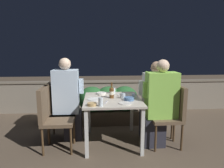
# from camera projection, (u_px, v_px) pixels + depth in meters

# --- Properties ---
(ground_plane) EXTENTS (16.00, 16.00, 0.00)m
(ground_plane) POSITION_uv_depth(u_px,v_px,m) (112.00, 142.00, 3.24)
(ground_plane) COLOR brown
(parapet_wall) EXTENTS (9.00, 0.18, 0.74)m
(parapet_wall) POSITION_uv_depth(u_px,v_px,m) (107.00, 96.00, 4.84)
(parapet_wall) COLOR gray
(parapet_wall) RESTS_ON ground_plane
(dining_table) EXTENTS (0.88, 0.97, 0.73)m
(dining_table) POSITION_uv_depth(u_px,v_px,m) (112.00, 104.00, 3.13)
(dining_table) COLOR #BCB2A3
(dining_table) RESTS_ON ground_plane
(planter_hedge) EXTENTS (1.19, 0.47, 0.76)m
(planter_hedge) POSITION_uv_depth(u_px,v_px,m) (108.00, 103.00, 4.00)
(planter_hedge) COLOR brown
(planter_hedge) RESTS_ON ground_plane
(chair_left_near) EXTENTS (0.46, 0.45, 0.95)m
(chair_left_near) POSITION_uv_depth(u_px,v_px,m) (51.00, 113.00, 2.93)
(chair_left_near) COLOR brown
(chair_left_near) RESTS_ON ground_plane
(chair_left_far) EXTENTS (0.46, 0.45, 0.95)m
(chair_left_far) POSITION_uv_depth(u_px,v_px,m) (56.00, 107.00, 3.27)
(chair_left_far) COLOR brown
(chair_left_far) RESTS_ON ground_plane
(person_blue_shirt) EXTENTS (0.49, 0.26, 1.36)m
(person_blue_shirt) POSITION_uv_depth(u_px,v_px,m) (68.00, 99.00, 3.26)
(person_blue_shirt) COLOR #282833
(person_blue_shirt) RESTS_ON ground_plane
(chair_right_near) EXTENTS (0.46, 0.45, 0.95)m
(chair_right_near) POSITION_uv_depth(u_px,v_px,m) (172.00, 110.00, 3.07)
(chair_right_near) COLOR brown
(chair_right_near) RESTS_ON ground_plane
(person_green_blouse) EXTENTS (0.52, 0.26, 1.34)m
(person_green_blouse) POSITION_uv_depth(u_px,v_px,m) (159.00, 104.00, 3.03)
(person_green_blouse) COLOR #282833
(person_green_blouse) RESTS_ON ground_plane
(chair_right_far) EXTENTS (0.46, 0.45, 0.95)m
(chair_right_far) POSITION_uv_depth(u_px,v_px,m) (165.00, 105.00, 3.36)
(chair_right_far) COLOR brown
(chair_right_far) RESTS_ON ground_plane
(person_white_polo) EXTENTS (0.49, 0.26, 1.30)m
(person_white_polo) POSITION_uv_depth(u_px,v_px,m) (154.00, 100.00, 3.33)
(person_white_polo) COLOR #282833
(person_white_polo) RESTS_ON ground_plane
(beer_bottle) EXTENTS (0.07, 0.07, 0.25)m
(beer_bottle) POSITION_uv_depth(u_px,v_px,m) (112.00, 92.00, 3.14)
(beer_bottle) COLOR brown
(beer_bottle) RESTS_ON dining_table
(plate_0) EXTENTS (0.21, 0.21, 0.01)m
(plate_0) POSITION_uv_depth(u_px,v_px,m) (123.00, 95.00, 3.35)
(plate_0) COLOR silver
(plate_0) RESTS_ON dining_table
(plate_1) EXTENTS (0.19, 0.19, 0.01)m
(plate_1) POSITION_uv_depth(u_px,v_px,m) (125.00, 103.00, 2.84)
(plate_1) COLOR silver
(plate_1) RESTS_ON dining_table
(plate_2) EXTENTS (0.23, 0.23, 0.01)m
(plate_2) POSITION_uv_depth(u_px,v_px,m) (95.00, 99.00, 3.07)
(plate_2) COLOR white
(plate_2) RESTS_ON dining_table
(bowl_0) EXTENTS (0.13, 0.13, 0.04)m
(bowl_0) POSITION_uv_depth(u_px,v_px,m) (92.00, 104.00, 2.73)
(bowl_0) COLOR tan
(bowl_0) RESTS_ON dining_table
(bowl_1) EXTENTS (0.16, 0.16, 0.03)m
(bowl_1) POSITION_uv_depth(u_px,v_px,m) (101.00, 93.00, 3.41)
(bowl_1) COLOR silver
(bowl_1) RESTS_ON dining_table
(bowl_2) EXTENTS (0.15, 0.15, 0.05)m
(bowl_2) POSITION_uv_depth(u_px,v_px,m) (129.00, 99.00, 3.00)
(bowl_2) COLOR #4C709E
(bowl_2) RESTS_ON dining_table
(glass_cup_0) EXTENTS (0.07, 0.07, 0.10)m
(glass_cup_0) POSITION_uv_depth(u_px,v_px,m) (113.00, 91.00, 3.48)
(glass_cup_0) COLOR silver
(glass_cup_0) RESTS_ON dining_table
(glass_cup_1) EXTENTS (0.07, 0.07, 0.08)m
(glass_cup_1) POSITION_uv_depth(u_px,v_px,m) (134.00, 96.00, 3.12)
(glass_cup_1) COLOR silver
(glass_cup_1) RESTS_ON dining_table
(glass_cup_2) EXTENTS (0.07, 0.07, 0.08)m
(glass_cup_2) POSITION_uv_depth(u_px,v_px,m) (123.00, 96.00, 3.13)
(glass_cup_2) COLOR silver
(glass_cup_2) RESTS_ON dining_table
(glass_cup_3) EXTENTS (0.06, 0.06, 0.12)m
(glass_cup_3) POSITION_uv_depth(u_px,v_px,m) (101.00, 102.00, 2.69)
(glass_cup_3) COLOR silver
(glass_cup_3) RESTS_ON dining_table
(fork_0) EXTENTS (0.06, 0.17, 0.01)m
(fork_0) POSITION_uv_depth(u_px,v_px,m) (106.00, 102.00, 2.89)
(fork_0) COLOR silver
(fork_0) RESTS_ON dining_table
(potted_plant) EXTENTS (0.39, 0.39, 0.72)m
(potted_plant) POSITION_uv_depth(u_px,v_px,m) (47.00, 103.00, 3.92)
(potted_plant) COLOR brown
(potted_plant) RESTS_ON ground_plane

